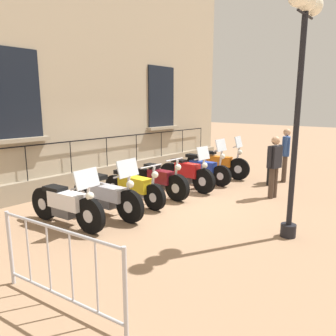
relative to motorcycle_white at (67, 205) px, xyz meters
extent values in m
plane|color=#9E7A5B|center=(0.18, 2.85, -0.45)|extent=(60.00, 60.00, 0.00)
cube|color=tan|center=(-2.65, 2.85, 3.30)|extent=(0.60, 12.07, 7.52)
cube|color=gray|center=(-2.27, 2.85, -0.19)|extent=(0.20, 12.07, 0.53)
cube|color=black|center=(-2.33, 5.51, 2.23)|extent=(0.06, 1.33, 2.12)
cube|color=gray|center=(-2.25, 5.51, 1.11)|extent=(0.24, 1.53, 0.10)
cube|color=black|center=(-2.33, 0.20, 2.23)|extent=(0.06, 1.33, 2.12)
cube|color=gray|center=(-2.25, 0.20, 1.11)|extent=(0.24, 1.53, 0.10)
cube|color=black|center=(-2.23, 2.85, 0.96)|extent=(0.03, 10.14, 0.03)
cylinder|color=black|center=(-2.23, 0.32, 0.52)|extent=(0.02, 0.02, 0.88)
cylinder|color=black|center=(-2.23, 1.58, 0.52)|extent=(0.02, 0.02, 0.88)
cylinder|color=black|center=(-2.23, 2.85, 0.52)|extent=(0.02, 0.02, 0.88)
cylinder|color=black|center=(-2.23, 4.12, 0.52)|extent=(0.02, 0.02, 0.88)
cylinder|color=black|center=(-2.23, 5.39, 0.52)|extent=(0.02, 0.02, 0.88)
cylinder|color=black|center=(-2.23, 6.65, 0.52)|extent=(0.02, 0.02, 0.88)
cylinder|color=black|center=(-2.23, 7.92, 0.52)|extent=(0.02, 0.02, 0.88)
cylinder|color=black|center=(0.66, 0.08, -0.10)|extent=(0.72, 0.20, 0.71)
cylinder|color=silver|center=(0.66, 0.08, -0.10)|extent=(0.26, 0.16, 0.25)
cylinder|color=black|center=(-0.71, -0.09, -0.10)|extent=(0.72, 0.20, 0.71)
cylinder|color=silver|center=(-0.71, -0.09, -0.10)|extent=(0.26, 0.16, 0.25)
cube|color=silver|center=(0.03, 0.00, 0.10)|extent=(0.87, 0.42, 0.32)
cube|color=#4C4C51|center=(-0.07, -0.01, -0.13)|extent=(0.53, 0.31, 0.25)
cube|color=black|center=(-0.32, -0.04, 0.28)|extent=(0.50, 0.34, 0.10)
cylinder|color=silver|center=(0.61, 0.08, 0.19)|extent=(0.17, 0.08, 0.58)
cylinder|color=silver|center=(0.56, 0.07, 0.47)|extent=(0.12, 0.68, 0.04)
sphere|color=white|center=(0.68, 0.08, 0.29)|extent=(0.16, 0.16, 0.16)
cylinder|color=silver|center=(-0.25, 0.14, -0.26)|extent=(0.76, 0.18, 0.08)
cube|color=silver|center=(0.62, 0.08, 0.62)|extent=(0.19, 0.57, 0.36)
cylinder|color=black|center=(0.83, 0.96, -0.10)|extent=(0.71, 0.16, 0.70)
cylinder|color=silver|center=(0.83, 0.96, -0.10)|extent=(0.25, 0.15, 0.25)
cylinder|color=black|center=(-0.62, 0.87, -0.10)|extent=(0.71, 0.16, 0.70)
cylinder|color=silver|center=(-0.62, 0.87, -0.10)|extent=(0.25, 0.15, 0.25)
cube|color=#B2B2BC|center=(0.16, 0.92, 0.09)|extent=(0.95, 0.36, 0.30)
cube|color=#4C4C51|center=(0.06, 0.91, -0.14)|extent=(0.57, 0.27, 0.25)
cube|color=black|center=(-0.22, 0.90, 0.39)|extent=(0.54, 0.30, 0.10)
cylinder|color=silver|center=(0.78, 0.96, 0.23)|extent=(0.16, 0.07, 0.67)
cylinder|color=silver|center=(0.73, 0.95, 0.56)|extent=(0.07, 0.67, 0.04)
sphere|color=white|center=(0.85, 0.96, 0.38)|extent=(0.16, 0.16, 0.16)
cylinder|color=silver|center=(-0.14, 1.07, -0.26)|extent=(0.84, 0.13, 0.08)
cube|color=silver|center=(0.79, 0.96, 0.71)|extent=(0.15, 0.55, 0.36)
cylinder|color=black|center=(0.67, 1.88, -0.14)|extent=(0.63, 0.12, 0.63)
cylinder|color=silver|center=(0.67, 1.88, -0.14)|extent=(0.22, 0.13, 0.22)
cylinder|color=black|center=(-0.76, 1.89, -0.14)|extent=(0.63, 0.12, 0.63)
cylinder|color=silver|center=(-0.76, 1.89, -0.14)|extent=(0.22, 0.13, 0.22)
cube|color=gold|center=(0.01, 1.88, 0.07)|extent=(0.92, 0.32, 0.34)
cube|color=#4C4C51|center=(-0.09, 1.89, -0.17)|extent=(0.56, 0.26, 0.22)
cube|color=black|center=(-0.36, 1.89, 0.30)|extent=(0.52, 0.29, 0.10)
cylinder|color=silver|center=(0.62, 1.88, 0.22)|extent=(0.16, 0.06, 0.73)
cylinder|color=silver|center=(0.57, 1.88, 0.58)|extent=(0.04, 0.69, 0.04)
sphere|color=white|center=(0.69, 1.88, 0.40)|extent=(0.16, 0.16, 0.16)
cylinder|color=silver|center=(-0.27, 2.06, -0.28)|extent=(0.83, 0.09, 0.08)
cylinder|color=black|center=(0.62, 2.78, -0.11)|extent=(0.69, 0.16, 0.69)
cylinder|color=silver|center=(0.62, 2.78, -0.11)|extent=(0.24, 0.18, 0.24)
cylinder|color=black|center=(-0.64, 2.79, -0.11)|extent=(0.69, 0.16, 0.69)
cylinder|color=silver|center=(-0.64, 2.79, -0.11)|extent=(0.24, 0.18, 0.24)
cube|color=maroon|center=(0.04, 2.79, 0.10)|extent=(0.71, 0.30, 0.34)
cube|color=#4C4C51|center=(-0.06, 2.79, -0.14)|extent=(0.43, 0.24, 0.24)
cube|color=black|center=(-0.25, 2.79, 0.35)|extent=(0.40, 0.26, 0.10)
cylinder|color=silver|center=(0.57, 2.78, 0.25)|extent=(0.16, 0.06, 0.72)
cylinder|color=silver|center=(0.52, 2.78, 0.61)|extent=(0.04, 0.64, 0.04)
sphere|color=white|center=(0.64, 2.78, 0.43)|extent=(0.16, 0.16, 0.16)
cylinder|color=silver|center=(-0.18, 2.95, -0.26)|extent=(0.64, 0.09, 0.08)
cylinder|color=black|center=(0.74, 3.79, -0.10)|extent=(0.71, 0.17, 0.70)
cylinder|color=silver|center=(0.74, 3.79, -0.10)|extent=(0.25, 0.17, 0.24)
cylinder|color=black|center=(-0.54, 3.86, -0.10)|extent=(0.71, 0.17, 0.70)
cylinder|color=silver|center=(-0.54, 3.86, -0.10)|extent=(0.25, 0.17, 0.24)
cube|color=red|center=(0.15, 3.82, 0.13)|extent=(0.77, 0.30, 0.39)
cube|color=#4C4C51|center=(0.05, 3.83, -0.14)|extent=(0.47, 0.23, 0.24)
cube|color=black|center=(-0.17, 3.84, 0.35)|extent=(0.44, 0.26, 0.10)
cylinder|color=silver|center=(0.69, 3.80, 0.21)|extent=(0.16, 0.07, 0.63)
cylinder|color=silver|center=(0.64, 3.80, 0.52)|extent=(0.06, 0.58, 0.04)
sphere|color=white|center=(0.76, 3.79, 0.34)|extent=(0.16, 0.16, 0.16)
cylinder|color=silver|center=(-0.08, 3.98, -0.26)|extent=(0.69, 0.11, 0.08)
cube|color=silver|center=(0.70, 3.80, 0.67)|extent=(0.15, 0.48, 0.36)
cylinder|color=black|center=(0.70, 4.78, -0.13)|extent=(0.64, 0.13, 0.64)
cylinder|color=silver|center=(0.70, 4.78, -0.13)|extent=(0.23, 0.15, 0.22)
cylinder|color=black|center=(-0.71, 4.75, -0.13)|extent=(0.64, 0.13, 0.64)
cylinder|color=silver|center=(-0.71, 4.75, -0.13)|extent=(0.23, 0.15, 0.22)
cube|color=#1E389E|center=(0.05, 4.76, 0.07)|extent=(0.86, 0.30, 0.33)
cube|color=#4C4C51|center=(-0.05, 4.76, -0.17)|extent=(0.52, 0.24, 0.22)
cube|color=black|center=(-0.30, 4.76, 0.37)|extent=(0.48, 0.26, 0.10)
cylinder|color=silver|center=(0.65, 4.78, 0.25)|extent=(0.16, 0.06, 0.78)
cylinder|color=silver|center=(0.60, 4.78, 0.64)|extent=(0.05, 0.62, 0.04)
sphere|color=white|center=(0.72, 4.78, 0.46)|extent=(0.16, 0.16, 0.16)
cylinder|color=silver|center=(-0.22, 4.91, -0.28)|extent=(0.77, 0.10, 0.08)
cube|color=silver|center=(0.66, 4.78, 0.79)|extent=(0.13, 0.51, 0.36)
cylinder|color=black|center=(0.69, 5.86, -0.09)|extent=(0.73, 0.22, 0.72)
cylinder|color=silver|center=(0.69, 5.86, -0.09)|extent=(0.27, 0.17, 0.25)
cylinder|color=black|center=(-0.82, 5.62, -0.09)|extent=(0.73, 0.22, 0.72)
cylinder|color=silver|center=(-0.82, 5.62, -0.09)|extent=(0.27, 0.17, 0.25)
cube|color=orange|center=(-0.02, 5.75, 0.11)|extent=(0.95, 0.42, 0.32)
cube|color=#4C4C51|center=(-0.11, 5.73, -0.13)|extent=(0.58, 0.31, 0.25)
cube|color=black|center=(-0.38, 5.69, 0.37)|extent=(0.54, 0.33, 0.10)
cylinder|color=silver|center=(0.64, 5.86, 0.27)|extent=(0.17, 0.09, 0.74)
cylinder|color=silver|center=(0.59, 5.85, 0.64)|extent=(0.13, 0.60, 0.04)
sphere|color=white|center=(0.71, 5.87, 0.46)|extent=(0.16, 0.16, 0.16)
cylinder|color=silver|center=(-0.31, 5.85, -0.26)|extent=(0.82, 0.21, 0.08)
cube|color=silver|center=(0.65, 5.86, 0.79)|extent=(0.20, 0.51, 0.36)
cylinder|color=black|center=(3.61, 2.39, -0.33)|extent=(0.28, 0.28, 0.24)
cylinder|color=black|center=(3.61, 2.39, 1.56)|extent=(0.10, 0.10, 4.03)
sphere|color=white|center=(3.61, 2.39, 3.63)|extent=(0.33, 0.33, 0.33)
cylinder|color=black|center=(3.61, 2.21, 3.43)|extent=(0.04, 0.35, 0.04)
cylinder|color=black|center=(3.61, 2.56, 3.43)|extent=(0.04, 0.35, 0.04)
sphere|color=white|center=(3.61, 2.74, 3.63)|extent=(0.33, 0.33, 0.33)
cylinder|color=#B7B7BF|center=(1.30, -1.68, 0.07)|extent=(0.05, 0.05, 1.05)
cylinder|color=#B7B7BF|center=(3.29, -1.39, 0.07)|extent=(0.05, 0.05, 1.05)
cylinder|color=#B7B7BF|center=(2.30, -1.54, 0.57)|extent=(2.00, 0.33, 0.04)
cylinder|color=#B7B7BF|center=(2.30, -1.54, -0.30)|extent=(2.00, 0.33, 0.04)
cylinder|color=#B7B7BF|center=(1.70, -1.62, 0.15)|extent=(0.02, 0.02, 0.87)
cylinder|color=#B7B7BF|center=(2.10, -1.57, 0.15)|extent=(0.02, 0.02, 0.87)
cylinder|color=#B7B7BF|center=(2.49, -1.51, 0.15)|extent=(0.02, 0.02, 0.87)
cylinder|color=#B7B7BF|center=(2.89, -1.45, 0.15)|extent=(0.02, 0.02, 0.87)
cylinder|color=black|center=(1.75, 5.85, -0.05)|extent=(0.17, 0.17, 0.82)
sphere|color=black|center=(1.75, 5.85, 0.40)|extent=(0.16, 0.16, 0.16)
cylinder|color=#47382D|center=(1.89, 6.66, -0.04)|extent=(0.14, 0.14, 0.84)
cylinder|color=#47382D|center=(1.94, 6.51, -0.04)|extent=(0.14, 0.14, 0.84)
cube|color=#2D4C8C|center=(1.91, 6.58, 0.68)|extent=(0.32, 0.41, 0.59)
sphere|color=tan|center=(1.91, 6.58, 1.12)|extent=(0.23, 0.23, 0.23)
cylinder|color=#2D4C8C|center=(1.85, 6.79, 0.71)|extent=(0.09, 0.09, 0.56)
cylinder|color=#2D4C8C|center=(1.98, 6.38, 0.71)|extent=(0.09, 0.09, 0.56)
cylinder|color=#47382D|center=(2.37, 4.72, -0.05)|extent=(0.14, 0.14, 0.81)
cylinder|color=#47382D|center=(2.34, 4.56, -0.05)|extent=(0.14, 0.14, 0.81)
cube|color=black|center=(2.36, 4.64, 0.64)|extent=(0.28, 0.39, 0.57)
sphere|color=tan|center=(2.36, 4.64, 1.06)|extent=(0.22, 0.22, 0.22)
cylinder|color=black|center=(2.40, 4.85, 0.67)|extent=(0.09, 0.09, 0.54)
cylinder|color=black|center=(2.31, 4.42, 0.67)|extent=(0.09, 0.09, 0.54)
camera|label=1|loc=(5.56, -3.38, 2.00)|focal=34.37mm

